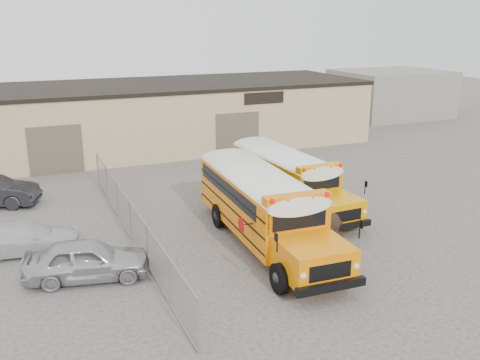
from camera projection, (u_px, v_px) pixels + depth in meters
name	position (u px, v px, depth m)	size (l,w,h in m)	color
ground	(287.00, 243.00, 22.67)	(120.00, 120.00, 0.00)	#44413E
warehouse	(162.00, 114.00, 39.61)	(30.20, 10.20, 4.67)	#D3BE82
chainlink_fence	(130.00, 220.00, 22.81)	(0.07, 18.07, 1.81)	#92949A
distant_building_right	(390.00, 93.00, 52.18)	(10.00, 8.00, 4.40)	gray
school_bus_left	(215.00, 164.00, 28.17)	(3.39, 10.71, 3.11)	orange
school_bus_right	(240.00, 150.00, 32.08)	(2.79, 9.58, 2.78)	#ED9800
tarp_bundle	(329.00, 226.00, 22.76)	(1.13, 1.09, 1.32)	black
car_silver	(87.00, 260.00, 19.36)	(1.79, 4.44, 1.51)	#BBBBC1
car_white	(25.00, 238.00, 21.60)	(1.79, 4.41, 1.28)	silver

